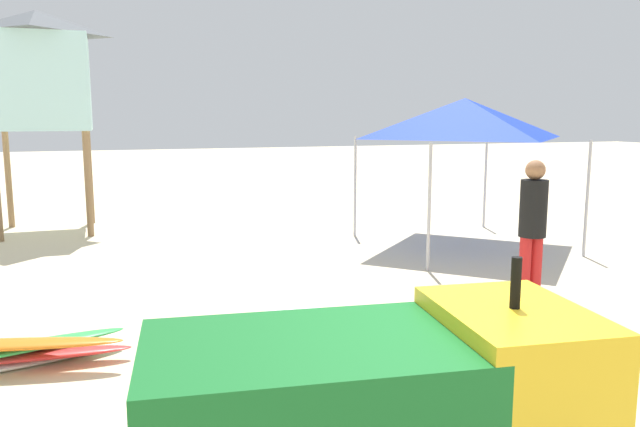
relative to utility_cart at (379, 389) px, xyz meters
name	(u,v)px	position (x,y,z in m)	size (l,w,h in m)	color
utility_cart	(379,389)	(0.00, 0.00, 0.00)	(2.67, 1.56, 1.50)	#146023
lifeguard_near_left	(533,223)	(3.40, 3.10, 0.24)	(0.32, 0.32, 1.77)	red
popup_canopy	(464,118)	(4.54, 6.50, 1.45)	(2.93, 2.93, 2.58)	#B2B2B7
lifeguard_tower	(39,71)	(-2.48, 10.32, 2.35)	(1.98, 1.98, 4.25)	olive
cooler_box	(297,336)	(0.27, 2.45, -0.57)	(0.54, 0.38, 0.44)	white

